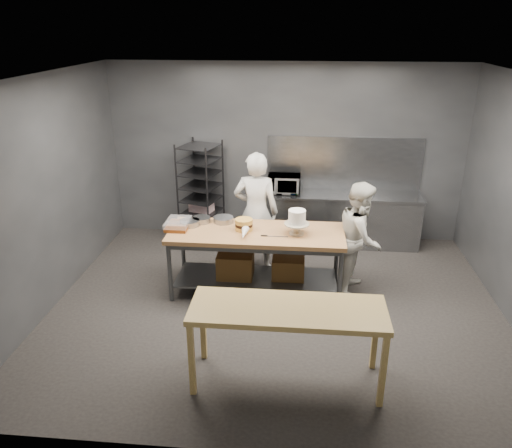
{
  "coord_description": "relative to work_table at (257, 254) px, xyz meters",
  "views": [
    {
      "loc": [
        0.28,
        -5.84,
        3.59
      ],
      "look_at": [
        -0.3,
        0.36,
        1.05
      ],
      "focal_mm": 35.0,
      "sensor_mm": 36.0,
      "label": 1
    }
  ],
  "objects": [
    {
      "name": "ground",
      "position": [
        0.3,
        -0.42,
        -0.57
      ],
      "size": [
        6.0,
        6.0,
        0.0
      ],
      "primitive_type": "plane",
      "color": "black",
      "rests_on": "ground"
    },
    {
      "name": "back_wall",
      "position": [
        0.3,
        2.08,
        0.93
      ],
      "size": [
        6.0,
        0.04,
        3.0
      ],
      "primitive_type": "cube",
      "color": "#4C4F54",
      "rests_on": "ground"
    },
    {
      "name": "work_table",
      "position": [
        0.0,
        0.0,
        0.0
      ],
      "size": [
        2.4,
        0.9,
        0.92
      ],
      "color": "brown",
      "rests_on": "ground"
    },
    {
      "name": "near_counter",
      "position": [
        0.49,
        -1.9,
        0.24
      ],
      "size": [
        2.0,
        0.7,
        0.9
      ],
      "color": "olive",
      "rests_on": "ground"
    },
    {
      "name": "back_counter",
      "position": [
        1.3,
        1.76,
        -0.12
      ],
      "size": [
        2.6,
        0.6,
        0.9
      ],
      "color": "slate",
      "rests_on": "ground"
    },
    {
      "name": "splashback_panel",
      "position": [
        1.3,
        2.06,
        0.78
      ],
      "size": [
        2.6,
        0.02,
        0.9
      ],
      "primitive_type": "cube",
      "color": "slate",
      "rests_on": "back_counter"
    },
    {
      "name": "speed_rack",
      "position": [
        -1.11,
        1.68,
        0.28
      ],
      "size": [
        0.76,
        0.79,
        1.75
      ],
      "color": "black",
      "rests_on": "ground"
    },
    {
      "name": "chef_behind",
      "position": [
        -0.08,
        0.71,
        0.35
      ],
      "size": [
        0.7,
        0.48,
        1.85
      ],
      "primitive_type": "imported",
      "rotation": [
        0.0,
        0.0,
        3.09
      ],
      "color": "silver",
      "rests_on": "ground"
    },
    {
      "name": "chef_right",
      "position": [
        1.42,
        0.17,
        0.23
      ],
      "size": [
        0.74,
        0.88,
        1.6
      ],
      "primitive_type": "imported",
      "rotation": [
        0.0,
        0.0,
        1.38
      ],
      "color": "silver",
      "rests_on": "ground"
    },
    {
      "name": "microwave",
      "position": [
        0.3,
        1.76,
        0.48
      ],
      "size": [
        0.54,
        0.37,
        0.3
      ],
      "primitive_type": "imported",
      "color": "black",
      "rests_on": "back_counter"
    },
    {
      "name": "frosted_cake_stand",
      "position": [
        0.54,
        -0.05,
        0.56
      ],
      "size": [
        0.34,
        0.34,
        0.34
      ],
      "color": "#BCB096",
      "rests_on": "work_table"
    },
    {
      "name": "layer_cake",
      "position": [
        -0.18,
        0.02,
        0.43
      ],
      "size": [
        0.24,
        0.24,
        0.16
      ],
      "color": "#E9B54A",
      "rests_on": "work_table"
    },
    {
      "name": "cake_pans",
      "position": [
        -0.76,
        0.22,
        0.39
      ],
      "size": [
        0.74,
        0.45,
        0.07
      ],
      "color": "gray",
      "rests_on": "work_table"
    },
    {
      "name": "piping_bag",
      "position": [
        -0.15,
        -0.21,
        0.41
      ],
      "size": [
        0.12,
        0.38,
        0.12
      ],
      "primitive_type": "cone",
      "rotation": [
        1.57,
        0.0,
        -0.0
      ],
      "color": "white",
      "rests_on": "work_table"
    },
    {
      "name": "offset_spatula",
      "position": [
        0.2,
        -0.17,
        0.35
      ],
      "size": [
        0.36,
        0.02,
        0.02
      ],
      "color": "slate",
      "rests_on": "work_table"
    },
    {
      "name": "pastry_clamshells",
      "position": [
        -1.11,
        0.02,
        0.4
      ],
      "size": [
        0.31,
        0.43,
        0.11
      ],
      "color": "#954B1D",
      "rests_on": "work_table"
    }
  ]
}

